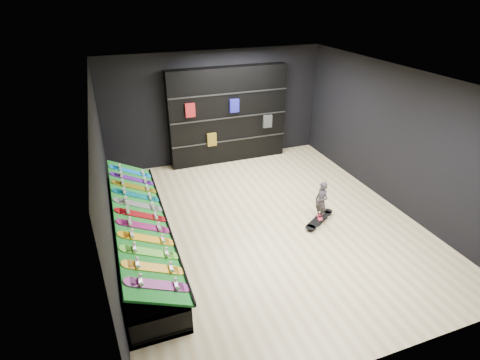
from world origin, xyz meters
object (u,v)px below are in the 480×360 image
object	(u,v)px
floor_skateboard	(319,220)
child	(321,208)
display_rack	(141,237)
back_shelving	(228,116)

from	to	relation	value
floor_skateboard	child	distance (m)	0.30
display_rack	back_shelving	bearing A→B (deg)	49.45
child	floor_skateboard	bearing A→B (deg)	0.00
display_rack	child	world-z (taller)	child
floor_skateboard	child	xyz separation A→B (m)	(0.00, 0.00, 0.30)
display_rack	floor_skateboard	xyz separation A→B (m)	(3.61, -0.38, -0.21)
display_rack	child	size ratio (longest dim) A/B	8.80
back_shelving	floor_skateboard	xyz separation A→B (m)	(0.77, -3.70, -1.26)
floor_skateboard	child	bearing A→B (deg)	0.00
back_shelving	child	size ratio (longest dim) A/B	6.35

